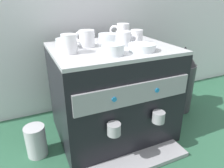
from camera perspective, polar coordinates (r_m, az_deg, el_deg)
The scene contains 14 objects.
ground_plane at distance 1.20m, azimuth 0.00°, elevation -12.56°, with size 4.00×4.00×0.00m, color #28563D.
tiled_backsplash_wall at distance 1.33m, azimuth -6.73°, elevation 13.89°, with size 2.80×0.03×0.97m, color silver.
espresso_machine at distance 1.07m, azimuth 0.09°, elevation -2.36°, with size 0.57×0.57×0.48m.
ceramic_cup_0 at distance 1.17m, azimuth 2.84°, elevation 14.42°, with size 0.10×0.09×0.08m.
ceramic_cup_1 at distance 1.00m, azimuth -7.15°, elevation 12.44°, with size 0.08×0.11×0.08m.
ceramic_cup_2 at distance 1.00m, azimuth 3.41°, elevation 12.43°, with size 0.10×0.09×0.07m.
ceramic_cup_3 at distance 0.89m, azimuth -11.73°, elevation 10.88°, with size 0.06×0.10×0.08m.
ceramic_cup_4 at distance 1.07m, azimuth 6.66°, elevation 12.96°, with size 0.06×0.10×0.07m.
ceramic_bowl_0 at distance 0.85m, azimuth 0.29°, elevation 9.50°, with size 0.09×0.09×0.04m.
ceramic_bowl_1 at distance 0.92m, azimuth 8.30°, elevation 9.98°, with size 0.12×0.12×0.03m.
ceramic_bowl_2 at distance 0.98m, azimuth -12.68°, elevation 10.88°, with size 0.09×0.09×0.04m.
ceramic_bowl_3 at distance 1.10m, azimuth -1.16°, elevation 12.65°, with size 0.10×0.10×0.04m.
coffee_grinder at distance 1.38m, azimuth 18.50°, elevation 1.10°, with size 0.16×0.16×0.42m.
milk_pitcher at distance 1.06m, azimuth -20.28°, elevation -14.57°, with size 0.09×0.09×0.15m, color #B7B7BC.
Camera 1 is at (-0.40, -0.88, 0.70)m, focal length 33.04 mm.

